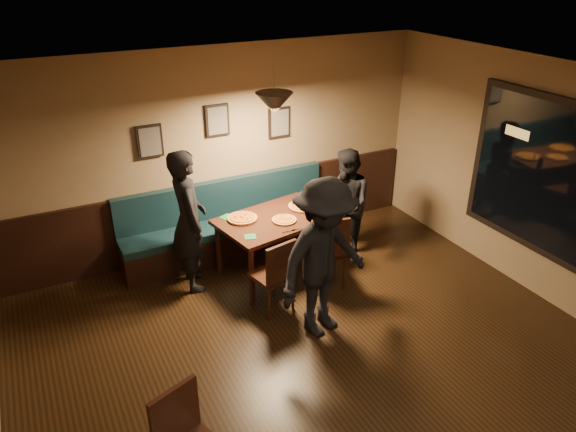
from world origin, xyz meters
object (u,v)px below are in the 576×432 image
at_px(booth_bench, 230,221).
at_px(diner_left, 189,221).
at_px(chair_near_left, 271,274).
at_px(chair_near_right, 326,249).
at_px(tabasco_bottle, 310,207).
at_px(dining_table, 276,244).
at_px(soda_glass, 331,210).
at_px(diner_right, 346,203).
at_px(diner_front, 324,259).

relative_size(booth_bench, diner_left, 1.66).
height_order(chair_near_left, diner_left, diner_left).
distance_m(chair_near_right, tabasco_bottle, 0.65).
bearing_deg(dining_table, soda_glass, -34.04).
xyz_separation_m(soda_glass, tabasco_bottle, (-0.17, 0.25, -0.02)).
relative_size(booth_bench, diner_right, 2.01).
bearing_deg(diner_right, diner_left, -83.85).
xyz_separation_m(diner_front, soda_glass, (0.74, 1.08, -0.06)).
xyz_separation_m(chair_near_right, diner_front, (-0.51, -0.78, 0.41)).
bearing_deg(diner_right, tabasco_bottle, -76.21).
bearing_deg(diner_right, dining_table, -79.42).
xyz_separation_m(dining_table, soda_glass, (0.65, -0.28, 0.47)).
bearing_deg(booth_bench, chair_near_right, -58.33).
xyz_separation_m(dining_table, diner_left, (-1.09, 0.16, 0.52)).
distance_m(dining_table, diner_right, 1.14).
bearing_deg(chair_near_left, booth_bench, 76.06).
bearing_deg(soda_glass, chair_near_left, -156.74).
xyz_separation_m(chair_near_left, chair_near_right, (0.83, 0.16, 0.03)).
bearing_deg(soda_glass, diner_right, 34.24).
bearing_deg(soda_glass, booth_bench, 136.30).
bearing_deg(chair_near_left, tabasco_bottle, 26.41).
relative_size(diner_front, soda_glass, 11.15).
height_order(dining_table, chair_near_left, chair_near_left).
distance_m(booth_bench, diner_right, 1.62).
bearing_deg(booth_bench, dining_table, -61.79).
relative_size(booth_bench, chair_near_left, 3.20).
bearing_deg(diner_front, chair_near_right, 42.26).
xyz_separation_m(booth_bench, tabasco_bottle, (0.85, -0.72, 0.33)).
height_order(chair_near_left, soda_glass, chair_near_left).
bearing_deg(diner_front, booth_bench, 82.82).
xyz_separation_m(diner_left, tabasco_bottle, (1.57, -0.19, -0.07)).
relative_size(diner_left, tabasco_bottle, 15.37).
distance_m(chair_near_right, diner_front, 1.02).
distance_m(dining_table, chair_near_left, 0.86).
height_order(booth_bench, diner_front, diner_front).
distance_m(dining_table, diner_left, 1.21).
relative_size(dining_table, diner_right, 0.96).
bearing_deg(diner_left, booth_bench, -48.19).
xyz_separation_m(dining_table, chair_near_left, (-0.42, -0.74, 0.08)).
relative_size(diner_left, diner_right, 1.21).
bearing_deg(booth_bench, chair_near_left, -91.90).
bearing_deg(chair_near_left, soda_glass, 11.22).
height_order(booth_bench, diner_left, diner_left).
height_order(chair_near_right, diner_left, diner_left).
bearing_deg(dining_table, booth_bench, 107.87).
xyz_separation_m(booth_bench, chair_near_left, (-0.05, -1.43, -0.03)).
xyz_separation_m(dining_table, chair_near_right, (0.41, -0.58, 0.11)).
bearing_deg(diner_left, tabasco_bottle, -91.39).
distance_m(booth_bench, diner_left, 0.98).
bearing_deg(diner_left, diner_right, -88.50).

